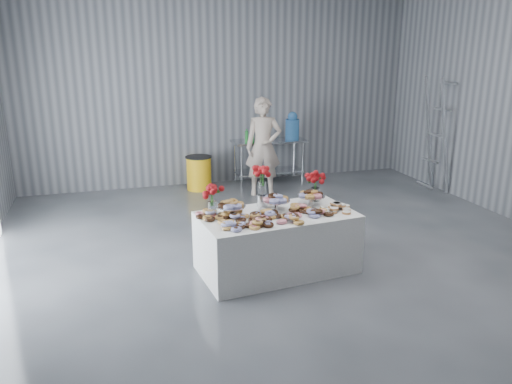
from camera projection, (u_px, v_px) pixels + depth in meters
The scene contains 17 objects.
ground at pixel (303, 269), 6.36m from camera, with size 9.00×9.00×0.00m, color #36383D.
room_walls at pixel (284, 55), 5.61m from camera, with size 8.04×9.04×4.02m.
display_table at pixel (277, 242), 6.24m from camera, with size 1.90×1.00×0.75m, color white.
prep_table at pixel (269, 154), 10.20m from camera, with size 1.50×0.60×0.90m.
donut_mounds at pixel (279, 212), 6.08m from camera, with size 1.80×0.80×0.09m, color #B98843, non-canonical shape.
cake_stand_left at pixel (231, 205), 6.02m from camera, with size 0.36×0.36×0.17m.
cake_stand_mid at pixel (276, 199), 6.25m from camera, with size 0.36×0.36×0.17m.
cake_stand_right at pixel (311, 195), 6.43m from camera, with size 0.36×0.36×0.17m.
danish_pile at pixel (336, 206), 6.27m from camera, with size 0.48×0.48×0.11m, color white, non-canonical shape.
bouquet_left at pixel (212, 192), 5.99m from camera, with size 0.26×0.26×0.42m.
bouquet_right at pixel (316, 179), 6.58m from camera, with size 0.26×0.26×0.42m.
bouquet_center at pixel (262, 178), 6.32m from camera, with size 0.26×0.26×0.57m.
water_jug at pixel (292, 127), 10.19m from camera, with size 0.28×0.28×0.55m.
drink_bottles at pixel (255, 135), 9.90m from camera, with size 0.54×0.08×0.27m, color #268C33, non-canonical shape.
person at pixel (263, 147), 9.32m from camera, with size 0.67×0.44×1.84m, color #CC8C93.
trash_barrel at pixel (199, 173), 9.82m from camera, with size 0.52×0.52×0.66m.
stepladder at pixel (436, 135), 9.49m from camera, with size 0.24×0.55×2.21m, color silver, non-canonical shape.
Camera 1 is at (-2.25, -5.41, 2.74)m, focal length 35.00 mm.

